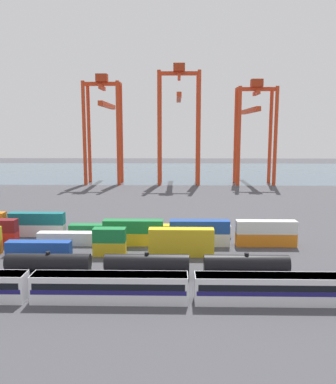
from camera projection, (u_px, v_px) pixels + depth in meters
The scene contains 26 objects.
ground_plane at pixel (161, 210), 118.12m from camera, with size 420.00×420.00×0.00m, color #424247.
harbour_water at pixel (168, 172), 223.58m from camera, with size 400.00×110.00×0.01m, color #475B6B.
passenger_train at pixel (110, 286), 54.95m from camera, with size 65.78×3.14×3.90m.
freight_tank_row at pixel (147, 266), 63.44m from camera, with size 44.54×2.82×4.28m.
shipping_container_2 at pixel (39, 248), 75.59m from camera, with size 12.10×2.44×2.60m, color #1C4299.
shipping_container_3 at pixel (110, 248), 75.32m from camera, with size 6.04×2.44×2.60m, color gold.
shipping_container_4 at pixel (109, 235), 74.92m from camera, with size 6.04×2.44×2.60m, color #197538.
shipping_container_5 at pixel (181, 249), 75.05m from camera, with size 12.10×2.44×2.60m, color gold.
shipping_container_6 at pixel (181, 235), 74.65m from camera, with size 12.10×2.44×2.60m, color gold.
shipping_container_7 at pixel (3, 238), 82.52m from camera, with size 6.04×2.44×2.60m, color #AD211C.
shipping_container_8 at pixel (2, 226), 82.12m from camera, with size 6.04×2.44×2.60m, color maroon.
shipping_container_9 at pixel (68, 238), 82.25m from camera, with size 12.10×2.44×2.60m, color silver.
shipping_container_10 at pixel (133, 239), 81.98m from camera, with size 12.10×2.44×2.60m, color gold.
shipping_container_11 at pixel (133, 226), 81.58m from camera, with size 12.10×2.44×2.60m, color #197538.
shipping_container_12 at pixel (199, 239), 81.71m from camera, with size 12.10×2.44×2.60m, color silver.
shipping_container_13 at pixel (199, 227), 81.30m from camera, with size 12.10×2.44×2.60m, color #1C4299.
shipping_container_14 at pixel (266, 239), 81.44m from camera, with size 12.10×2.44×2.60m, color orange.
shipping_container_15 at pixel (266, 227), 81.03m from camera, with size 12.10×2.44×2.60m, color silver.
shipping_container_18 at pixel (37, 230), 89.16m from camera, with size 12.10×2.44×2.60m, color silver.
shipping_container_19 at pixel (37, 218), 88.76m from camera, with size 12.10×2.44×2.60m, color #146066.
shipping_container_20 at pixel (97, 230), 88.89m from camera, with size 12.10×2.44×2.60m, color #197538.
shipping_container_21 at pixel (157, 230), 88.62m from camera, with size 6.04×2.44×2.60m, color gold.
shipping_container_22 at pixel (217, 231), 88.36m from camera, with size 6.04×2.44×2.60m, color silver.
gantry_crane_west at pixel (104, 118), 173.44m from camera, with size 15.75×35.43×46.14m.
gantry_crane_central at pixel (179, 112), 172.39m from camera, with size 17.99×36.67×50.31m.
gantry_crane_east at pixel (254, 121), 172.88m from camera, with size 16.67×38.77×43.89m.
Camera 1 is at (4.34, -75.83, 23.39)m, focal length 37.67 mm.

